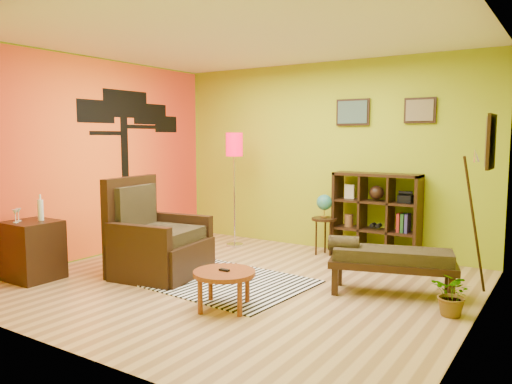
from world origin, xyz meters
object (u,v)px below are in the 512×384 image
Objects in this scene: bench at (389,259)px; side_cabinet at (32,250)px; coffee_table at (224,276)px; cube_shelf at (377,216)px; globe_table at (324,209)px; floor_lamp at (234,155)px; potted_plant at (453,299)px; armchair at (156,246)px.

side_cabinet is at bearing -155.20° from bench.
cube_shelf is at bearing 78.40° from coffee_table.
coffee_table is 2.63m from globe_table.
floor_lamp reaches higher than bench.
coffee_table is at bearing -132.76° from bench.
floor_lamp is 3.99m from potted_plant.
floor_lamp is 1.25× the size of bench.
floor_lamp reaches higher than cube_shelf.
armchair is 2.78m from bench.
floor_lamp is 2.33m from cube_shelf.
coffee_table is 0.71× the size of globe_table.
potted_plant is at bearing -23.54° from bench.
floor_lamp reaches higher than armchair.
coffee_table is 1.80m from bench.
cube_shelf is at bearing 45.85° from side_cabinet.
globe_table is at bearing 142.64° from potted_plant.
armchair is 1.18× the size of side_cabinet.
floor_lamp reaches higher than globe_table.
floor_lamp reaches higher than side_cabinet.
cube_shelf reaches higher than side_cabinet.
floor_lamp is (-0.13, 1.87, 1.06)m from armchair.
armchair is at bearing -131.48° from cube_shelf.
globe_table is (1.29, 2.09, 0.30)m from armchair.
bench is 0.83m from potted_plant.
side_cabinet is at bearing -109.14° from floor_lamp.
cube_shelf is at bearing 14.35° from globe_table.
coffee_table is at bearing -152.92° from potted_plant.
floor_lamp is 4.10× the size of potted_plant.
armchair is at bearing -85.97° from floor_lamp.
armchair reaches higher than bench.
floor_lamp is at bearing 158.51° from potted_plant.
side_cabinet is at bearing -134.15° from cube_shelf.
armchair is at bearing 160.05° from coffee_table.
cube_shelf reaches higher than globe_table.
coffee_table is 0.52× the size of cube_shelf.
floor_lamp reaches higher than coffee_table.
armchair is at bearing -163.21° from bench.
floor_lamp is at bearing 123.24° from coffee_table.
coffee_table is 0.35× the size of floor_lamp.
cube_shelf is at bearing 48.52° from armchair.
bench is (1.37, -1.29, -0.27)m from globe_table.
bench is at bearing -66.14° from cube_shelf.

